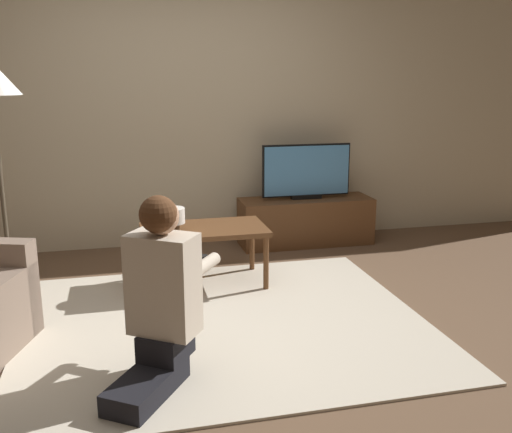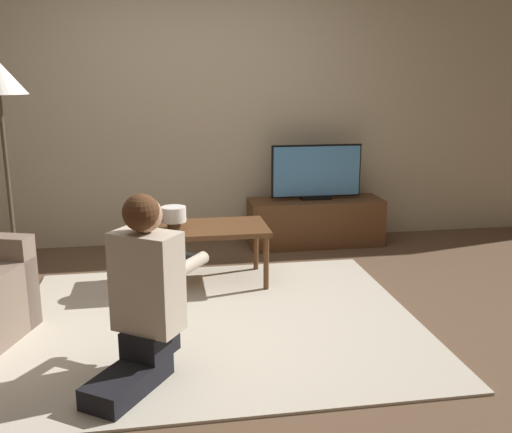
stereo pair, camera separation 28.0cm
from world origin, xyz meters
The scene contains 8 objects.
ground_plane centered at (0.00, 0.00, 0.00)m, with size 10.00×10.00×0.00m, color brown.
wall_back centered at (0.00, 1.93, 1.30)m, with size 10.00×0.06×2.60m.
rug centered at (0.00, 0.00, 0.01)m, with size 2.52×2.15×0.02m.
tv_stand centered at (1.07, 1.62, 0.22)m, with size 1.24×0.41×0.43m.
tv centered at (1.07, 1.62, 0.69)m, with size 0.84×0.08×0.51m.
coffee_table centered at (-0.02, 0.74, 0.40)m, with size 0.92×0.53×0.45m.
person_kneeling centered at (-0.43, -0.61, 0.48)m, with size 0.68×0.84×0.97m.
table_lamp centered at (-0.25, 0.69, 0.55)m, with size 0.18×0.18×0.17m.
Camera 1 is at (-0.60, -3.32, 1.54)m, focal length 40.00 mm.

